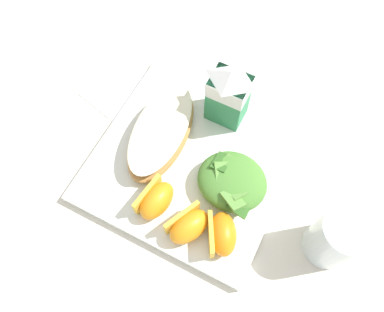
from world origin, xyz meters
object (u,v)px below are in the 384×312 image
(white_plate, at_px, (192,161))
(green_salad_pile, at_px, (232,181))
(orange_wedge_front, at_px, (156,200))
(drinking_clear_cup, at_px, (336,238))
(orange_wedge_rear, at_px, (222,234))
(orange_wedge_middle, at_px, (188,226))
(milk_carton, at_px, (229,93))
(cheesy_pizza_bread, at_px, (161,132))
(paper_napkin, at_px, (113,82))

(white_plate, height_order, green_salad_pile, green_salad_pile)
(white_plate, relative_size, orange_wedge_front, 4.33)
(drinking_clear_cup, bearing_deg, orange_wedge_rear, -156.33)
(white_plate, bearing_deg, orange_wedge_middle, -65.64)
(milk_carton, relative_size, orange_wedge_rear, 1.57)
(white_plate, height_order, milk_carton, milk_carton)
(cheesy_pizza_bread, relative_size, milk_carton, 1.61)
(cheesy_pizza_bread, height_order, drinking_clear_cup, drinking_clear_cup)
(green_salad_pile, bearing_deg, orange_wedge_rear, -75.88)
(white_plate, bearing_deg, green_salad_pile, -11.09)
(green_salad_pile, xyz_separation_m, orange_wedge_front, (-0.08, -0.07, -0.00))
(white_plate, relative_size, drinking_clear_cup, 2.86)
(orange_wedge_front, bearing_deg, paper_napkin, 137.67)
(green_salad_pile, xyz_separation_m, drinking_clear_cup, (0.15, -0.02, 0.01))
(white_plate, xyz_separation_m, orange_wedge_front, (-0.01, -0.09, 0.03))
(green_salad_pile, xyz_separation_m, paper_napkin, (-0.26, 0.09, -0.03))
(white_plate, relative_size, orange_wedge_rear, 4.00)
(white_plate, bearing_deg, paper_napkin, 158.72)
(green_salad_pile, height_order, paper_napkin, green_salad_pile)
(orange_wedge_front, height_order, drinking_clear_cup, drinking_clear_cup)
(cheesy_pizza_bread, height_order, orange_wedge_front, orange_wedge_front)
(orange_wedge_front, relative_size, orange_wedge_middle, 0.93)
(orange_wedge_rear, bearing_deg, orange_wedge_front, 179.01)
(orange_wedge_middle, bearing_deg, orange_wedge_front, 168.31)
(orange_wedge_front, distance_m, orange_wedge_rear, 0.10)
(white_plate, bearing_deg, orange_wedge_front, -98.10)
(white_plate, height_order, orange_wedge_middle, orange_wedge_middle)
(white_plate, xyz_separation_m, orange_wedge_middle, (0.04, -0.10, 0.03))
(paper_napkin, bearing_deg, orange_wedge_middle, -36.44)
(milk_carton, distance_m, orange_wedge_rear, 0.20)
(milk_carton, height_order, orange_wedge_front, milk_carton)
(drinking_clear_cup, bearing_deg, orange_wedge_middle, -158.92)
(green_salad_pile, bearing_deg, cheesy_pizza_bread, 169.11)
(orange_wedge_rear, distance_m, drinking_clear_cup, 0.15)
(white_plate, height_order, paper_napkin, white_plate)
(cheesy_pizza_bread, bearing_deg, milk_carton, 50.00)
(white_plate, height_order, drinking_clear_cup, drinking_clear_cup)
(green_salad_pile, height_order, drinking_clear_cup, drinking_clear_cup)
(cheesy_pizza_bread, xyz_separation_m, orange_wedge_front, (0.05, -0.10, 0.00))
(orange_wedge_rear, height_order, drinking_clear_cup, drinking_clear_cup)
(drinking_clear_cup, bearing_deg, orange_wedge_front, -166.34)
(paper_napkin, bearing_deg, drinking_clear_cup, -13.94)
(white_plate, relative_size, paper_napkin, 2.55)
(milk_carton, height_order, orange_wedge_middle, milk_carton)
(cheesy_pizza_bread, height_order, orange_wedge_rear, orange_wedge_rear)
(orange_wedge_rear, xyz_separation_m, paper_napkin, (-0.28, 0.16, -0.03))
(cheesy_pizza_bread, xyz_separation_m, orange_wedge_rear, (0.15, -0.10, 0.00))
(orange_wedge_middle, distance_m, drinking_clear_cup, 0.19)
(milk_carton, bearing_deg, orange_wedge_rear, -67.16)
(paper_napkin, bearing_deg, orange_wedge_rear, -30.26)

